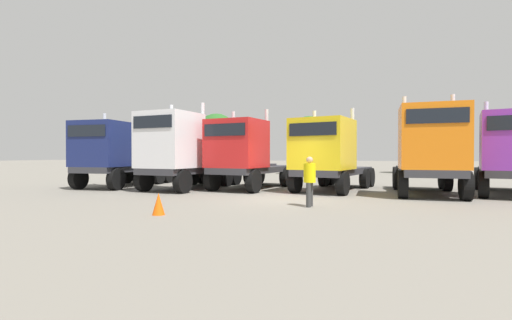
{
  "coord_description": "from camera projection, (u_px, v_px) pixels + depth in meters",
  "views": [
    {
      "loc": [
        2.04,
        -13.86,
        1.71
      ],
      "look_at": [
        -1.89,
        4.05,
        1.46
      ],
      "focal_mm": 25.47,
      "sensor_mm": 36.0,
      "label": 1
    }
  ],
  "objects": [
    {
      "name": "semi_truck_red",
      "position": [
        245.0,
        154.0,
        17.86
      ],
      "size": [
        3.97,
        6.63,
        3.97
      ],
      "rotation": [
        0.0,
        0.0,
        -1.82
      ],
      "color": "#333338",
      "rests_on": "ground"
    },
    {
      "name": "visitor_in_hivis",
      "position": [
        310.0,
        178.0,
        11.99
      ],
      "size": [
        0.47,
        0.47,
        1.66
      ],
      "rotation": [
        0.0,
        0.0,
        6.1
      ],
      "color": "#373737",
      "rests_on": "ground"
    },
    {
      "name": "semi_truck_yellow",
      "position": [
        327.0,
        154.0,
        16.93
      ],
      "size": [
        4.25,
        6.62,
        3.93
      ],
      "rotation": [
        0.0,
        0.0,
        -1.88
      ],
      "color": "#333338",
      "rests_on": "ground"
    },
    {
      "name": "ground",
      "position": [
        281.0,
        199.0,
        13.99
      ],
      "size": [
        200.0,
        200.0,
        0.0
      ],
      "primitive_type": "plane",
      "color": "slate"
    },
    {
      "name": "traffic_cone_near",
      "position": [
        158.0,
        204.0,
        10.35
      ],
      "size": [
        0.36,
        0.36,
        0.63
      ],
      "primitive_type": "cone",
      "color": "#F2590C",
      "rests_on": "ground"
    },
    {
      "name": "semi_truck_white",
      "position": [
        178.0,
        151.0,
        17.71
      ],
      "size": [
        3.75,
        6.69,
        4.31
      ],
      "rotation": [
        0.0,
        0.0,
        -1.78
      ],
      "color": "#333338",
      "rests_on": "ground"
    },
    {
      "name": "oak_far_right",
      "position": [
        423.0,
        133.0,
        33.98
      ],
      "size": [
        3.86,
        3.86,
        5.7
      ],
      "color": "#4C3823",
      "rests_on": "ground"
    },
    {
      "name": "semi_truck_navy",
      "position": [
        113.0,
        154.0,
        19.06
      ],
      "size": [
        2.87,
        6.39,
        3.99
      ],
      "rotation": [
        0.0,
        0.0,
        -1.62
      ],
      "color": "#333338",
      "rests_on": "ground"
    },
    {
      "name": "oak_far_centre",
      "position": [
        309.0,
        133.0,
        32.27
      ],
      "size": [
        3.01,
        3.01,
        5.2
      ],
      "color": "#4C3823",
      "rests_on": "ground"
    },
    {
      "name": "semi_truck_orange",
      "position": [
        430.0,
        150.0,
        15.02
      ],
      "size": [
        3.16,
        6.41,
        4.28
      ],
      "rotation": [
        0.0,
        0.0,
        -1.68
      ],
      "color": "#333338",
      "rests_on": "ground"
    },
    {
      "name": "oak_far_left",
      "position": [
        216.0,
        135.0,
        36.79
      ],
      "size": [
        4.23,
        4.23,
        5.93
      ],
      "color": "#4C3823",
      "rests_on": "ground"
    }
  ]
}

